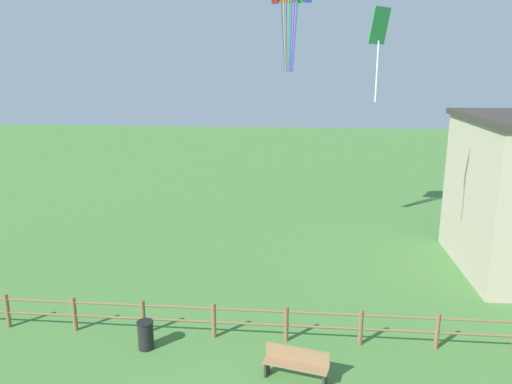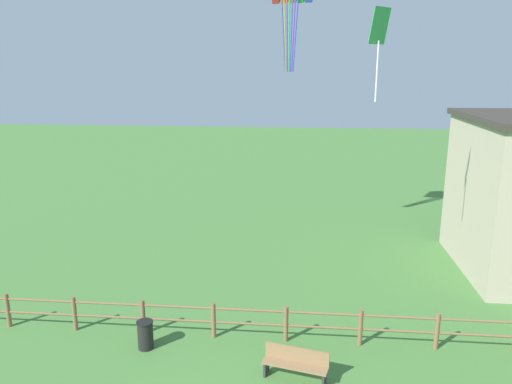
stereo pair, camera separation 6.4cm
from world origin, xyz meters
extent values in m
cylinder|color=brown|center=(-7.65, 5.68, 0.56)|extent=(0.14, 0.14, 1.12)
cylinder|color=brown|center=(-5.46, 5.68, 0.56)|extent=(0.14, 0.14, 1.12)
cylinder|color=brown|center=(-3.28, 5.68, 0.56)|extent=(0.14, 0.14, 1.12)
cylinder|color=brown|center=(-1.09, 5.68, 0.56)|extent=(0.14, 0.14, 1.12)
cylinder|color=brown|center=(1.09, 5.68, 0.56)|extent=(0.14, 0.14, 1.12)
cylinder|color=brown|center=(3.28, 5.68, 0.56)|extent=(0.14, 0.14, 1.12)
cylinder|color=brown|center=(5.46, 5.68, 0.56)|extent=(0.14, 0.14, 1.12)
cylinder|color=brown|center=(0.00, 5.68, 0.95)|extent=(19.67, 0.07, 0.07)
cylinder|color=brown|center=(0.00, 5.68, 0.50)|extent=(19.67, 0.07, 0.07)
cube|color=olive|center=(1.41, 3.77, 0.43)|extent=(1.77, 0.80, 0.05)
cube|color=olive|center=(1.45, 3.95, 0.65)|extent=(1.69, 0.45, 0.40)
cube|color=#2D2D33|center=(0.65, 3.96, 0.20)|extent=(0.14, 0.36, 0.40)
cube|color=#2D2D33|center=(2.17, 3.59, 0.20)|extent=(0.14, 0.36, 0.40)
cylinder|color=black|center=(-2.95, 4.88, 0.41)|extent=(0.45, 0.45, 0.81)
cylinder|color=black|center=(-2.95, 4.88, 0.83)|extent=(0.49, 0.49, 0.04)
cylinder|color=blue|center=(0.53, 13.83, 9.27)|extent=(0.25, 0.45, 2.99)
cylinder|color=orange|center=(0.61, 13.81, 9.27)|extent=(0.19, 0.47, 2.99)
cylinder|color=blue|center=(0.69, 13.80, 9.27)|extent=(0.12, 0.48, 2.99)
cylinder|color=green|center=(0.77, 13.80, 9.27)|extent=(0.05, 0.47, 2.99)
cylinder|color=blue|center=(0.86, 13.79, 9.27)|extent=(0.12, 0.48, 2.99)
cylinder|color=purple|center=(0.95, 13.79, 9.27)|extent=(0.19, 0.47, 2.99)
cylinder|color=blue|center=(1.03, 13.80, 9.27)|extent=(0.25, 0.45, 2.99)
cube|color=green|center=(3.59, 7.61, 9.13)|extent=(0.67, 0.68, 1.02)
cylinder|color=white|center=(3.59, 7.61, 7.84)|extent=(0.05, 0.05, 1.75)
camera|label=1|loc=(1.46, -7.77, 7.99)|focal=35.00mm
camera|label=2|loc=(1.52, -7.76, 7.99)|focal=35.00mm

